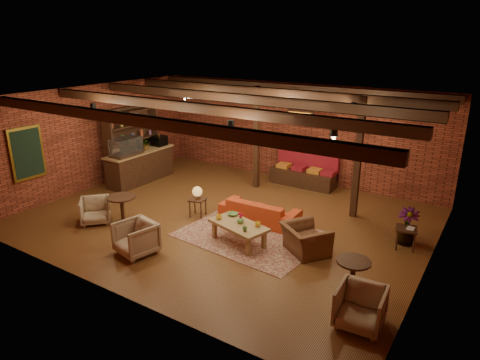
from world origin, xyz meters
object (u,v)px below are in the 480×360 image
Objects in this scene: sofa at (260,211)px; side_table_lamp at (197,194)px; armchair_b at (136,237)px; round_table_right at (353,272)px; side_table_book at (407,230)px; plant_tall at (412,191)px; armchair_a at (95,209)px; coffee_table at (238,226)px; armchair_right at (306,235)px; armchair_far at (360,305)px; round_table_left at (122,205)px.

sofa is 1.72m from side_table_lamp.
armchair_b is 1.10× the size of round_table_right.
armchair_b is at bearing -167.78° from round_table_right.
plant_tall is (-0.04, 0.24, 0.85)m from side_table_book.
side_table_lamp is 2.66m from armchair_a.
plant_tall is (3.50, 0.77, 1.01)m from sofa.
side_table_lamp is 5.30m from plant_tall.
armchair_a is at bearing -164.31° from coffee_table.
coffee_table is at bearing -148.06° from plant_tall.
armchair_a is 5.45m from armchair_right.
sofa is at bearing 7.52° from armchair_right.
round_table_right is at bearing 146.22° from sofa.
side_table_lamp is 5.25m from side_table_book.
armchair_b reaches higher than sofa.
coffee_table is at bearing 152.75° from armchair_far.
armchair_a is at bearing 176.60° from armchair_b.
plant_tall reaches higher than coffee_table.
side_table_book is 0.73× the size of round_table_right.
coffee_table is 3.03m from round_table_right.
sofa is 2.81× the size of round_table_right.
side_table_book is at bearing -80.05° from plant_tall.
coffee_table is 2.86× the size of side_table_book.
coffee_table reaches higher than side_table_book.
coffee_table is 3.89m from armchair_a.
armchair_a is (-3.74, -1.05, -0.07)m from coffee_table.
side_table_book is at bearing 28.58° from coffee_table.
coffee_table is 2.12× the size of armchair_a.
armchair_far is at bearing -6.56° from round_table_left.
sofa is at bearing -167.56° from plant_tall.
armchair_right is at bearing 13.62° from round_table_left.
armchair_b is 4.68m from round_table_right.
armchair_a reaches higher than sofa.
plant_tall reaches higher than armchair_a.
coffee_table is 2.08× the size of round_table_left.
armchair_far is (1.84, -1.86, -0.04)m from armchair_right.
armchair_far is (4.98, 0.22, -0.02)m from armchair_b.
side_table_book is (7.10, 2.88, 0.10)m from armchair_a.
sofa is 3.83× the size of side_table_book.
round_table_left is (-2.91, -2.01, 0.20)m from sofa.
plant_tall reaches higher than armchair_far.
side_table_book is at bearing 80.89° from round_table_right.
armchair_far is at bearing 169.88° from armchair_right.
plant_tall reaches higher than armchair_right.
round_table_left reaches higher than coffee_table.
sofa is 3.30m from armchair_b.
round_table_right is at bearing -97.48° from plant_tall.
side_table_lamp is at bearing -4.86° from armchair_a.
armchair_right is 1.34× the size of round_table_right.
side_table_lamp is at bearing 153.21° from armchair_far.
plant_tall reaches higher than round_table_left.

